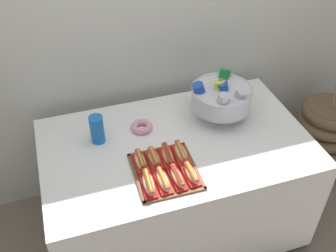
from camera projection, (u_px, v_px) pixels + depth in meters
name	position (u px, v px, depth m)	size (l,w,h in m)	color
ground_plane	(175.00, 223.00, 2.73)	(10.00, 10.00, 0.00)	#7A6B5B
back_wall	(145.00, 9.00, 2.34)	(6.00, 0.10, 2.60)	beige
buffet_table	(176.00, 184.00, 2.48)	(1.53, 0.91, 0.75)	white
floor_vase	(322.00, 137.00, 3.00)	(0.47, 0.47, 1.13)	brown
serving_tray	(165.00, 172.00, 2.07)	(0.34, 0.37, 0.01)	brown
hot_dog_0	(148.00, 184.00, 1.97)	(0.08, 0.18, 0.06)	#B21414
hot_dog_1	(163.00, 181.00, 1.99)	(0.06, 0.17, 0.06)	red
hot_dog_2	(177.00, 177.00, 2.00)	(0.06, 0.17, 0.06)	#B21414
hot_dog_3	(191.00, 174.00, 2.02)	(0.06, 0.16, 0.06)	red
hot_dog_4	(140.00, 161.00, 2.09)	(0.06, 0.16, 0.06)	red
hot_dog_5	(154.00, 158.00, 2.11)	(0.07, 0.15, 0.06)	red
hot_dog_6	(168.00, 156.00, 2.12)	(0.08, 0.17, 0.06)	red
hot_dog_7	(181.00, 153.00, 2.14)	(0.08, 0.17, 0.06)	red
punch_bowl	(221.00, 96.00, 2.35)	(0.37, 0.36, 0.26)	silver
cup_stack	(97.00, 129.00, 2.21)	(0.08, 0.08, 0.17)	blue
donut	(142.00, 127.00, 2.34)	(0.13, 0.13, 0.04)	pink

